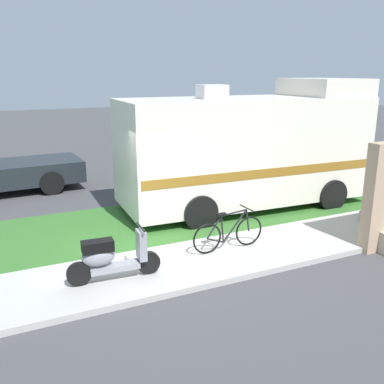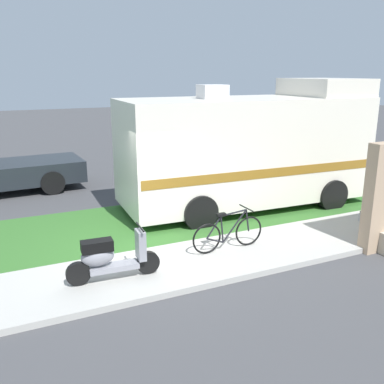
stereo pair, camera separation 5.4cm
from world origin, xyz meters
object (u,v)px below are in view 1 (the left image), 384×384
at_px(scooter, 110,257).
at_px(bottle_spare, 359,217).
at_px(motorhome_rv, 248,148).
at_px(bicycle, 229,233).

bearing_deg(scooter, bottle_spare, 4.14).
distance_m(scooter, bottle_spare, 6.64).
relative_size(motorhome_rv, scooter, 4.11).
height_order(motorhome_rv, scooter, motorhome_rv).
height_order(motorhome_rv, bottle_spare, motorhome_rv).
xyz_separation_m(scooter, bicycle, (2.65, 0.32, -0.08)).
bearing_deg(scooter, bicycle, 6.80).
bearing_deg(motorhome_rv, bottle_spare, -55.37).
relative_size(scooter, bottle_spare, 6.58).
distance_m(motorhome_rv, bottle_spare, 3.48).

